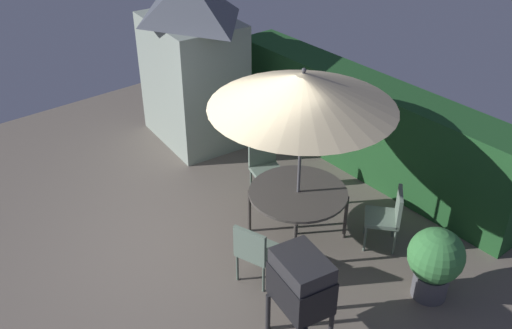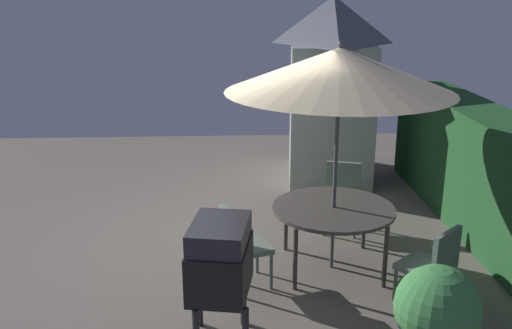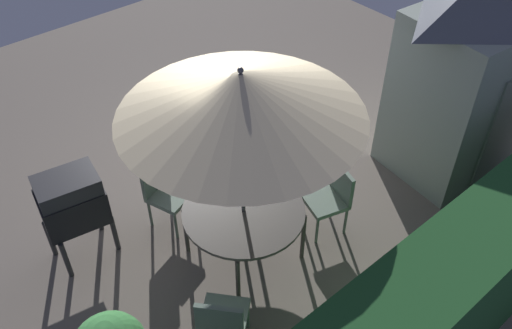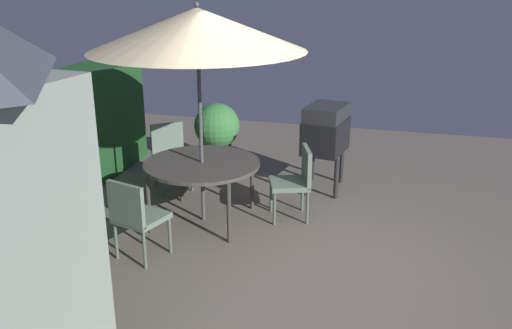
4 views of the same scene
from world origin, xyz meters
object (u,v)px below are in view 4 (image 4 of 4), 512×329
at_px(bbq_grill, 326,131).
at_px(chair_far_side, 136,214).
at_px(patio_umbrella, 197,29).
at_px(chair_toward_hedge, 296,178).
at_px(potted_plant_by_shed, 217,131).
at_px(patio_table, 202,166).
at_px(chair_near_shed, 170,151).

relative_size(bbq_grill, chair_far_side, 1.33).
relative_size(patio_umbrella, chair_toward_hedge, 2.89).
height_order(chair_far_side, potted_plant_by_shed, potted_plant_by_shed).
bearing_deg(patio_table, chair_near_shed, 40.89).
bearing_deg(patio_umbrella, potted_plant_by_shed, 13.85).
relative_size(patio_umbrella, chair_far_side, 2.89).
height_order(patio_table, bbq_grill, bbq_grill).
relative_size(chair_near_shed, chair_toward_hedge, 1.00).
relative_size(bbq_grill, chair_toward_hedge, 1.33).
distance_m(patio_table, potted_plant_by_shed, 2.04).
distance_m(chair_far_side, chair_toward_hedge, 2.04).
height_order(patio_umbrella, potted_plant_by_shed, patio_umbrella).
xyz_separation_m(patio_umbrella, chair_toward_hedge, (0.37, -1.08, -1.78)).
bearing_deg(potted_plant_by_shed, patio_umbrella, -166.15).
distance_m(bbq_grill, chair_near_shed, 2.18).
bearing_deg(chair_toward_hedge, potted_plant_by_shed, 44.35).
height_order(chair_far_side, chair_toward_hedge, same).
xyz_separation_m(chair_toward_hedge, potted_plant_by_shed, (1.60, 1.56, 0.05)).
bearing_deg(chair_far_side, bbq_grill, -32.22).
bearing_deg(patio_table, chair_far_side, 163.51).
relative_size(chair_near_shed, chair_far_side, 1.00).
distance_m(chair_far_side, potted_plant_by_shed, 3.09).
height_order(patio_umbrella, chair_near_shed, patio_umbrella).
xyz_separation_m(patio_table, patio_umbrella, (-0.00, -0.00, 1.60)).
bearing_deg(chair_toward_hedge, patio_table, 109.11).
distance_m(chair_toward_hedge, potted_plant_by_shed, 2.24).
bearing_deg(chair_far_side, patio_table, -16.49).
bearing_deg(chair_far_side, potted_plant_by_shed, 2.94).
relative_size(bbq_grill, potted_plant_by_shed, 1.20).
relative_size(patio_table, chair_near_shed, 1.55).
distance_m(patio_umbrella, chair_near_shed, 2.18).
xyz_separation_m(patio_table, bbq_grill, (1.43, -1.27, 0.15)).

